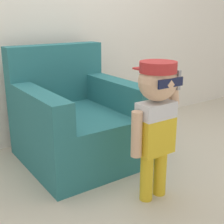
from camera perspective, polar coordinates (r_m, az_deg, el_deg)
name	(u,v)px	position (r m, az deg, el deg)	size (l,w,h in m)	color
ground_plane	(95,159)	(2.86, -3.12, -8.54)	(10.00, 10.00, 0.00)	#BCB29E
wall_back	(53,9)	(3.21, -10.75, 18.06)	(10.00, 0.05, 2.60)	silver
armchair	(76,122)	(2.77, -6.64, -1.88)	(0.91, 1.00, 0.99)	#286B70
person_child	(156,111)	(2.07, 8.04, 0.27)	(0.40, 0.30, 0.97)	gold
side_table	(137,116)	(3.15, 4.56, -0.80)	(0.32, 0.32, 0.44)	white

